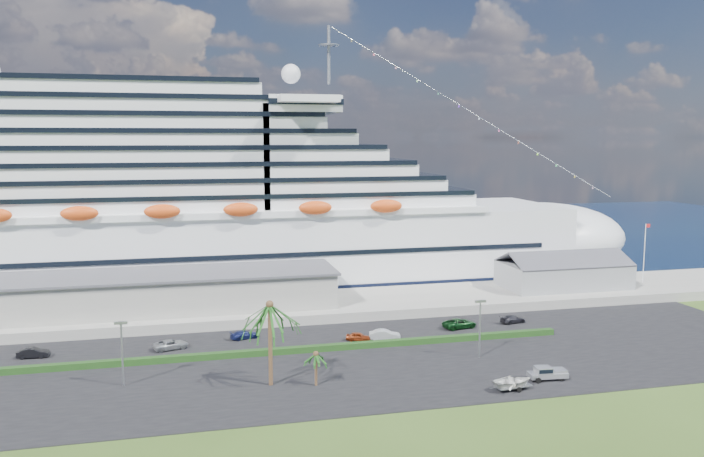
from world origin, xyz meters
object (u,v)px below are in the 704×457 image
object	(u,v)px
cruise_ship	(177,208)
pickup_truck	(547,373)
boat_trailer	(513,382)
parked_car_3	(245,335)

from	to	relation	value
cruise_ship	pickup_truck	size ratio (longest dim) A/B	37.04
cruise_ship	boat_trailer	xyz separation A→B (m)	(40.33, -68.81, -15.48)
cruise_ship	boat_trailer	bearing A→B (deg)	-59.63
parked_car_3	boat_trailer	world-z (taller)	boat_trailer
parked_car_3	pickup_truck	bearing A→B (deg)	-143.99
cruise_ship	parked_car_3	distance (m)	43.39
cruise_ship	pickup_truck	distance (m)	82.48
pickup_truck	cruise_ship	bearing A→B (deg)	124.77
boat_trailer	parked_car_3	bearing A→B (deg)	135.61
pickup_truck	boat_trailer	size ratio (longest dim) A/B	0.87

